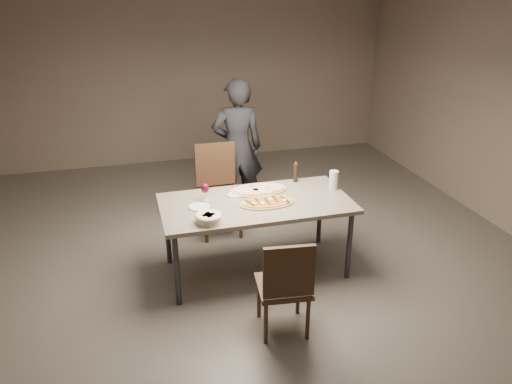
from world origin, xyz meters
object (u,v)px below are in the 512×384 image
object	(u,v)px
zucchini_pizza	(267,202)
carafe	(334,180)
pepper_mill_left	(296,172)
chair_near	(286,283)
chair_far	(218,184)
ham_pizza	(258,190)
bread_basket	(209,217)
diner	(237,148)
dining_table	(256,207)

from	to	relation	value
zucchini_pizza	carafe	size ratio (longest dim) A/B	2.78
pepper_mill_left	chair_near	world-z (taller)	pepper_mill_left
carafe	chair_near	xyz separation A→B (m)	(-0.87, -1.10, -0.35)
carafe	chair_far	distance (m)	1.37
chair_near	chair_far	xyz separation A→B (m)	(-0.14, 1.98, 0.07)
chair_far	ham_pizza	bearing A→B (deg)	110.19
ham_pizza	pepper_mill_left	distance (m)	0.47
carafe	chair_near	bearing A→B (deg)	-128.15
bread_basket	pepper_mill_left	xyz separation A→B (m)	(1.04, 0.69, 0.05)
bread_basket	diner	xyz separation A→B (m)	(0.66, 1.69, 0.03)
carafe	diner	world-z (taller)	diner
zucchini_pizza	pepper_mill_left	xyz separation A→B (m)	(0.44, 0.45, 0.08)
dining_table	diner	size ratio (longest dim) A/B	1.08
chair_near	chair_far	world-z (taller)	chair_far
ham_pizza	dining_table	bearing A→B (deg)	-99.24
dining_table	carafe	world-z (taller)	carafe
ham_pizza	chair_near	bearing A→B (deg)	-84.84
diner	pepper_mill_left	bearing A→B (deg)	114.12
ham_pizza	bread_basket	bearing A→B (deg)	-126.54
pepper_mill_left	diner	distance (m)	1.07
dining_table	chair_far	world-z (taller)	chair_far
dining_table	zucchini_pizza	bearing A→B (deg)	-40.81
zucchini_pizza	chair_far	world-z (taller)	chair_far
dining_table	zucchini_pizza	size ratio (longest dim) A/B	3.43
zucchini_pizza	carafe	bearing A→B (deg)	27.31
dining_table	carafe	size ratio (longest dim) A/B	9.52
ham_pizza	bread_basket	world-z (taller)	bread_basket
bread_basket	zucchini_pizza	bearing A→B (deg)	21.64
pepper_mill_left	chair_near	bearing A→B (deg)	-112.20
zucchini_pizza	diner	bearing A→B (deg)	101.99
zucchini_pizza	pepper_mill_left	distance (m)	0.64
carafe	zucchini_pizza	bearing A→B (deg)	-167.17
dining_table	chair_far	bearing A→B (deg)	100.38
zucchini_pizza	chair_near	bearing A→B (deg)	-82.99
chair_near	diner	world-z (taller)	diner
ham_pizza	chair_far	world-z (taller)	chair_far
bread_basket	pepper_mill_left	distance (m)	1.25
diner	ham_pizza	bearing A→B (deg)	90.15
ham_pizza	diner	size ratio (longest dim) A/B	0.35
chair_near	dining_table	bearing A→B (deg)	94.59
diner	carafe	bearing A→B (deg)	121.20
carafe	chair_near	distance (m)	1.45
pepper_mill_left	zucchini_pizza	bearing A→B (deg)	-134.36
dining_table	chair_far	xyz separation A→B (m)	(-0.18, 0.98, -0.13)
zucchini_pizza	pepper_mill_left	bearing A→B (deg)	60.13
bread_basket	chair_near	distance (m)	0.90
chair_near	diner	size ratio (longest dim) A/B	0.53
zucchini_pizza	chair_near	world-z (taller)	chair_near
chair_far	pepper_mill_left	bearing A→B (deg)	140.23
zucchini_pizza	bread_basket	distance (m)	0.64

